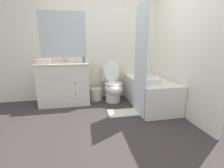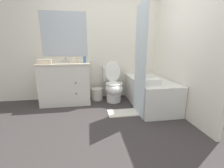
{
  "view_description": "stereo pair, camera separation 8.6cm",
  "coord_description": "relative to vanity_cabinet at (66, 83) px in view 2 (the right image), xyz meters",
  "views": [
    {
      "loc": [
        -0.38,
        -1.94,
        1.2
      ],
      "look_at": [
        0.12,
        0.7,
        0.52
      ],
      "focal_mm": 24.0,
      "sensor_mm": 36.0,
      "label": 1
    },
    {
      "loc": [
        -0.29,
        -1.96,
        1.2
      ],
      "look_at": [
        0.12,
        0.7,
        0.52
      ],
      "focal_mm": 24.0,
      "sensor_mm": 36.0,
      "label": 2
    }
  ],
  "objects": [
    {
      "name": "bathtub",
      "position": [
        1.72,
        -0.42,
        -0.17
      ],
      "size": [
        0.7,
        1.4,
        0.55
      ],
      "color": "white",
      "rests_on": "ground_plane"
    },
    {
      "name": "bath_mat",
      "position": [
        1.09,
        -0.74,
        -0.44
      ],
      "size": [
        0.56,
        0.32,
        0.02
      ],
      "color": "silver",
      "rests_on": "ground_plane"
    },
    {
      "name": "wall_right",
      "position": [
        2.11,
        -0.5,
        0.8
      ],
      "size": [
        0.05,
        2.55,
        2.5
      ],
      "color": "white",
      "rests_on": "ground_plane"
    },
    {
      "name": "vanity_cabinet",
      "position": [
        0.0,
        0.0,
        0.0
      ],
      "size": [
        1.03,
        0.59,
        0.87
      ],
      "color": "silver",
      "rests_on": "ground_plane"
    },
    {
      "name": "shower_curtain",
      "position": [
        1.36,
        -0.79,
        0.5
      ],
      "size": [
        0.01,
        0.54,
        1.88
      ],
      "color": "silver",
      "rests_on": "ground_plane"
    },
    {
      "name": "wall_back",
      "position": [
        0.78,
        0.3,
        0.81
      ],
      "size": [
        8.0,
        0.06,
        2.5
      ],
      "color": "white",
      "rests_on": "ground_plane"
    },
    {
      "name": "tissue_box",
      "position": [
        0.2,
        -0.0,
        0.47
      ],
      "size": [
        0.12,
        0.15,
        0.12
      ],
      "color": "beige",
      "rests_on": "vanity_cabinet"
    },
    {
      "name": "hand_towel_folded",
      "position": [
        -0.34,
        -0.15,
        0.47
      ],
      "size": [
        0.26,
        0.13,
        0.09
      ],
      "color": "beige",
      "rests_on": "vanity_cabinet"
    },
    {
      "name": "wastebasket",
      "position": [
        0.66,
        0.09,
        -0.31
      ],
      "size": [
        0.27,
        0.27,
        0.27
      ],
      "color": "silver",
      "rests_on": "ground_plane"
    },
    {
      "name": "soap_dispenser",
      "position": [
        0.42,
        -0.01,
        0.5
      ],
      "size": [
        0.06,
        0.06,
        0.16
      ],
      "color": "#4C7AB2",
      "rests_on": "vanity_cabinet"
    },
    {
      "name": "sink_faucet",
      "position": [
        -0.0,
        0.21,
        0.46
      ],
      "size": [
        0.14,
        0.12,
        0.12
      ],
      "color": "silver",
      "rests_on": "vanity_cabinet"
    },
    {
      "name": "toilet",
      "position": [
        1.02,
        -0.07,
        -0.09
      ],
      "size": [
        0.41,
        0.67,
        0.88
      ],
      "color": "white",
      "rests_on": "ground_plane"
    },
    {
      "name": "ground_plane",
      "position": [
        0.79,
        -1.27,
        -0.45
      ],
      "size": [
        14.0,
        14.0,
        0.0
      ],
      "primitive_type": "plane",
      "color": "#383333"
    },
    {
      "name": "bath_towel_folded",
      "position": [
        1.57,
        -0.81,
        0.15
      ],
      "size": [
        0.29,
        0.18,
        0.1
      ],
      "color": "white",
      "rests_on": "bathtub"
    }
  ]
}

